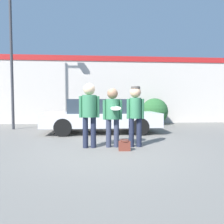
% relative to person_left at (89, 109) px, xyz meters
% --- Properties ---
extents(ground_plane, '(56.00, 56.00, 0.00)m').
position_rel_person_left_xyz_m(ground_plane, '(0.48, -0.18, -1.09)').
color(ground_plane, '#66635E').
extents(storefront_building, '(24.00, 0.22, 3.90)m').
position_rel_person_left_xyz_m(storefront_building, '(0.48, 6.18, 0.89)').
color(storefront_building, beige).
rests_on(storefront_building, ground).
extents(person_left, '(0.56, 0.39, 1.79)m').
position_rel_person_left_xyz_m(person_left, '(0.00, 0.00, 0.00)').
color(person_left, '#1E2338').
rests_on(person_left, ground).
extents(person_middle_with_frisbee, '(0.55, 0.59, 1.66)m').
position_rel_person_left_xyz_m(person_middle_with_frisbee, '(0.65, 0.03, -0.10)').
color(person_middle_with_frisbee, '#2D3347').
rests_on(person_middle_with_frisbee, ground).
extents(person_right, '(0.50, 0.33, 1.71)m').
position_rel_person_left_xyz_m(person_right, '(1.30, 0.02, -0.06)').
color(person_right, '#1E2338').
rests_on(person_right, ground).
extents(parked_car_near, '(4.65, 1.83, 1.38)m').
position_rel_person_left_xyz_m(parked_car_near, '(0.38, 2.68, -0.39)').
color(parked_car_near, silver).
rests_on(parked_car_near, ground).
extents(street_lamp, '(1.21, 0.35, 6.49)m').
position_rel_person_left_xyz_m(street_lamp, '(-3.46, 3.95, 2.82)').
color(street_lamp, '#38383D').
rests_on(street_lamp, ground).
extents(shrub, '(1.46, 1.46, 1.46)m').
position_rel_person_left_xyz_m(shrub, '(3.41, 5.26, -0.36)').
color(shrub, '#285B2D').
rests_on(shrub, ground).
extents(handbag, '(0.30, 0.23, 0.29)m').
position_rel_person_left_xyz_m(handbag, '(0.93, -0.41, -0.95)').
color(handbag, brown).
rests_on(handbag, ground).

